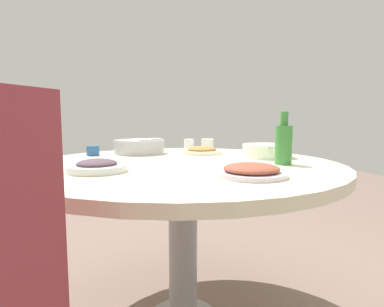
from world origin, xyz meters
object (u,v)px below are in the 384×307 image
(green_bottle, at_px, (284,143))
(tea_cup_side, at_px, (207,144))
(rice_bowl, at_px, (139,146))
(soup_bowl, at_px, (267,151))
(dish_eggplant, at_px, (97,166))
(tea_cup_near, at_px, (93,151))
(tea_cup_far, at_px, (189,144))
(dish_tofu_braise, at_px, (202,151))
(round_dining_table, at_px, (183,183))
(dish_stirfry, at_px, (251,171))

(green_bottle, bearing_deg, tea_cup_side, 101.28)
(rice_bowl, distance_m, soup_bowl, 0.69)
(dish_eggplant, height_order, tea_cup_side, tea_cup_side)
(soup_bowl, xyz_separation_m, tea_cup_side, (-0.18, 0.47, 0.00))
(tea_cup_near, relative_size, tea_cup_far, 1.00)
(dish_tofu_braise, relative_size, tea_cup_far, 3.43)
(green_bottle, xyz_separation_m, tea_cup_far, (-0.26, 0.73, -0.06))
(soup_bowl, height_order, tea_cup_side, same)
(dish_eggplant, distance_m, tea_cup_near, 0.54)
(dish_tofu_braise, distance_m, tea_cup_near, 0.58)
(dish_tofu_braise, bearing_deg, tea_cup_side, 67.96)
(round_dining_table, height_order, green_bottle, green_bottle)
(rice_bowl, height_order, tea_cup_side, rice_bowl)
(round_dining_table, height_order, dish_stirfry, dish_stirfry)
(rice_bowl, distance_m, dish_tofu_braise, 0.35)
(rice_bowl, height_order, dish_eggplant, rice_bowl)
(dish_tofu_braise, height_order, tea_cup_near, tea_cup_near)
(soup_bowl, xyz_separation_m, tea_cup_far, (-0.30, 0.48, 0.00))
(dish_eggplant, xyz_separation_m, dish_stirfry, (0.51, -0.21, 0.00))
(dish_stirfry, height_order, tea_cup_side, tea_cup_side)
(round_dining_table, distance_m, dish_tofu_braise, 0.38)
(dish_tofu_braise, bearing_deg, dish_eggplant, -135.34)
(dish_stirfry, bearing_deg, dish_tofu_braise, 89.53)
(dish_tofu_braise, xyz_separation_m, tea_cup_far, (-0.02, 0.25, 0.02))
(tea_cup_near, height_order, tea_cup_side, tea_cup_side)
(soup_bowl, bearing_deg, round_dining_table, -168.58)
(round_dining_table, xyz_separation_m, dish_stirfry, (0.16, -0.39, 0.11))
(dish_stirfry, distance_m, tea_cup_far, 0.97)
(soup_bowl, height_order, dish_eggplant, soup_bowl)
(soup_bowl, relative_size, tea_cup_side, 3.26)
(dish_stirfry, distance_m, dish_tofu_braise, 0.72)
(dish_eggplant, relative_size, tea_cup_near, 3.30)
(dish_stirfry, xyz_separation_m, dish_tofu_braise, (0.01, 0.72, -0.00))
(round_dining_table, distance_m, dish_eggplant, 0.41)
(round_dining_table, xyz_separation_m, dish_eggplant, (-0.35, -0.18, 0.11))
(dish_stirfry, distance_m, green_bottle, 0.35)
(dish_eggplant, height_order, tea_cup_far, tea_cup_far)
(dish_tofu_braise, bearing_deg, rice_bowl, 168.29)
(dish_stirfry, bearing_deg, rice_bowl, 112.91)
(tea_cup_far, height_order, tea_cup_side, same)
(dish_eggplant, bearing_deg, tea_cup_side, 50.57)
(tea_cup_near, bearing_deg, dish_stirfry, -52.06)
(dish_eggplant, distance_m, dish_stirfry, 0.55)
(rice_bowl, xyz_separation_m, dish_stirfry, (0.33, -0.79, -0.02))
(dish_tofu_braise, bearing_deg, tea_cup_far, 95.36)
(dish_tofu_braise, bearing_deg, green_bottle, -63.84)
(dish_stirfry, bearing_deg, dish_eggplant, 157.91)
(rice_bowl, distance_m, dish_eggplant, 0.61)
(tea_cup_near, bearing_deg, dish_tofu_braise, -2.06)
(rice_bowl, bearing_deg, green_bottle, -43.76)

